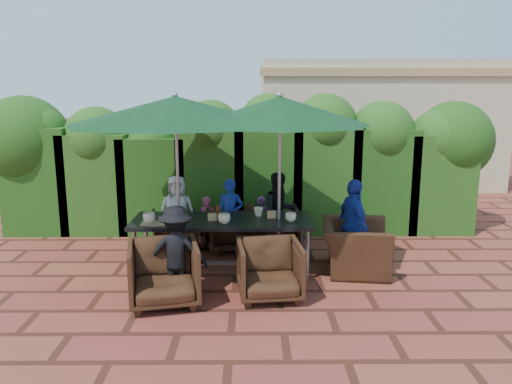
{
  "coord_description": "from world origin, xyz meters",
  "views": [
    {
      "loc": [
        0.23,
        -6.45,
        2.49
      ],
      "look_at": [
        0.28,
        0.4,
        1.08
      ],
      "focal_mm": 35.0,
      "sensor_mm": 36.0,
      "label": 1
    }
  ],
  "objects_px": {
    "dining_table": "(223,224)",
    "chair_near_left": "(164,270)",
    "chair_far_left": "(175,228)",
    "umbrella_left": "(176,111)",
    "chair_far_mid": "(230,226)",
    "chair_far_right": "(274,226)",
    "umbrella_right": "(280,111)",
    "chair_end_right": "(355,239)",
    "chair_near_right": "(270,267)"
  },
  "relations": [
    {
      "from": "dining_table",
      "to": "chair_near_left",
      "type": "xyz_separation_m",
      "value": [
        -0.64,
        -1.06,
        -0.26
      ]
    },
    {
      "from": "dining_table",
      "to": "chair_far_left",
      "type": "distance_m",
      "value": 1.33
    },
    {
      "from": "umbrella_left",
      "to": "chair_far_left",
      "type": "bearing_deg",
      "value": 103.17
    },
    {
      "from": "chair_far_mid",
      "to": "chair_far_right",
      "type": "xyz_separation_m",
      "value": [
        0.7,
        0.01,
        0.0
      ]
    },
    {
      "from": "umbrella_left",
      "to": "umbrella_right",
      "type": "xyz_separation_m",
      "value": [
        1.38,
        -0.07,
        -0.0
      ]
    },
    {
      "from": "umbrella_left",
      "to": "chair_end_right",
      "type": "bearing_deg",
      "value": -1.16
    },
    {
      "from": "dining_table",
      "to": "umbrella_right",
      "type": "xyz_separation_m",
      "value": [
        0.77,
        0.0,
        1.54
      ]
    },
    {
      "from": "chair_far_left",
      "to": "chair_end_right",
      "type": "relative_size",
      "value": 0.66
    },
    {
      "from": "chair_end_right",
      "to": "chair_far_mid",
      "type": "bearing_deg",
      "value": 68.89
    },
    {
      "from": "umbrella_right",
      "to": "chair_near_right",
      "type": "xyz_separation_m",
      "value": [
        -0.15,
        -0.9,
        -1.83
      ]
    },
    {
      "from": "dining_table",
      "to": "chair_far_mid",
      "type": "relative_size",
      "value": 3.3
    },
    {
      "from": "dining_table",
      "to": "chair_far_left",
      "type": "relative_size",
      "value": 3.57
    },
    {
      "from": "dining_table",
      "to": "chair_end_right",
      "type": "xyz_separation_m",
      "value": [
        1.84,
        0.02,
        -0.22
      ]
    },
    {
      "from": "chair_far_right",
      "to": "chair_far_left",
      "type": "bearing_deg",
      "value": -3.77
    },
    {
      "from": "umbrella_left",
      "to": "chair_near_left",
      "type": "height_order",
      "value": "umbrella_left"
    },
    {
      "from": "umbrella_left",
      "to": "umbrella_right",
      "type": "bearing_deg",
      "value": -2.95
    },
    {
      "from": "chair_far_right",
      "to": "chair_near_left",
      "type": "bearing_deg",
      "value": 51.53
    },
    {
      "from": "chair_far_left",
      "to": "chair_far_mid",
      "type": "bearing_deg",
      "value": 168.71
    },
    {
      "from": "chair_far_mid",
      "to": "chair_far_right",
      "type": "height_order",
      "value": "chair_far_right"
    },
    {
      "from": "dining_table",
      "to": "umbrella_left",
      "type": "relative_size",
      "value": 0.84
    },
    {
      "from": "chair_far_left",
      "to": "chair_far_right",
      "type": "relative_size",
      "value": 0.92
    },
    {
      "from": "chair_end_right",
      "to": "chair_near_left",
      "type": "bearing_deg",
      "value": 121.26
    },
    {
      "from": "umbrella_left",
      "to": "chair_near_right",
      "type": "distance_m",
      "value": 2.41
    },
    {
      "from": "dining_table",
      "to": "chair_far_left",
      "type": "xyz_separation_m",
      "value": [
        -0.82,
        0.99,
        -0.33
      ]
    },
    {
      "from": "chair_far_right",
      "to": "chair_near_left",
      "type": "height_order",
      "value": "chair_near_left"
    },
    {
      "from": "chair_far_mid",
      "to": "chair_near_left",
      "type": "bearing_deg",
      "value": 59.54
    },
    {
      "from": "umbrella_left",
      "to": "chair_near_right",
      "type": "relative_size",
      "value": 3.81
    },
    {
      "from": "chair_far_mid",
      "to": "chair_near_left",
      "type": "xyz_separation_m",
      "value": [
        -0.69,
        -2.06,
        0.04
      ]
    },
    {
      "from": "chair_far_left",
      "to": "chair_far_mid",
      "type": "relative_size",
      "value": 0.92
    },
    {
      "from": "umbrella_left",
      "to": "chair_far_mid",
      "type": "distance_m",
      "value": 2.17
    },
    {
      "from": "umbrella_right",
      "to": "chair_near_right",
      "type": "bearing_deg",
      "value": -99.7
    },
    {
      "from": "umbrella_left",
      "to": "chair_near_left",
      "type": "distance_m",
      "value": 2.13
    },
    {
      "from": "umbrella_left",
      "to": "chair_far_right",
      "type": "relative_size",
      "value": 3.89
    },
    {
      "from": "umbrella_right",
      "to": "chair_end_right",
      "type": "height_order",
      "value": "umbrella_right"
    },
    {
      "from": "umbrella_right",
      "to": "chair_far_left",
      "type": "distance_m",
      "value": 2.64
    },
    {
      "from": "chair_end_right",
      "to": "umbrella_left",
      "type": "bearing_deg",
      "value": 96.41
    },
    {
      "from": "chair_near_right",
      "to": "chair_far_mid",
      "type": "bearing_deg",
      "value": 100.24
    },
    {
      "from": "umbrella_left",
      "to": "chair_far_right",
      "type": "xyz_separation_m",
      "value": [
        1.36,
        0.94,
        -1.84
      ]
    },
    {
      "from": "umbrella_left",
      "to": "umbrella_right",
      "type": "distance_m",
      "value": 1.38
    },
    {
      "from": "chair_far_right",
      "to": "umbrella_right",
      "type": "bearing_deg",
      "value": 86.35
    },
    {
      "from": "chair_far_mid",
      "to": "chair_near_right",
      "type": "relative_size",
      "value": 0.97
    },
    {
      "from": "dining_table",
      "to": "chair_far_left",
      "type": "bearing_deg",
      "value": 129.81
    },
    {
      "from": "umbrella_left",
      "to": "chair_near_left",
      "type": "bearing_deg",
      "value": -91.33
    },
    {
      "from": "chair_far_right",
      "to": "chair_near_right",
      "type": "height_order",
      "value": "chair_near_right"
    },
    {
      "from": "chair_far_mid",
      "to": "chair_end_right",
      "type": "bearing_deg",
      "value": 139.48
    },
    {
      "from": "dining_table",
      "to": "chair_near_right",
      "type": "xyz_separation_m",
      "value": [
        0.62,
        -0.9,
        -0.29
      ]
    },
    {
      "from": "dining_table",
      "to": "umbrella_left",
      "type": "xyz_separation_m",
      "value": [
        -0.61,
        0.07,
        1.54
      ]
    },
    {
      "from": "chair_far_right",
      "to": "chair_near_right",
      "type": "bearing_deg",
      "value": 81.26
    },
    {
      "from": "chair_near_left",
      "to": "chair_far_left",
      "type": "bearing_deg",
      "value": 82.94
    },
    {
      "from": "chair_near_left",
      "to": "chair_near_right",
      "type": "xyz_separation_m",
      "value": [
        1.25,
        0.16,
        -0.03
      ]
    }
  ]
}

